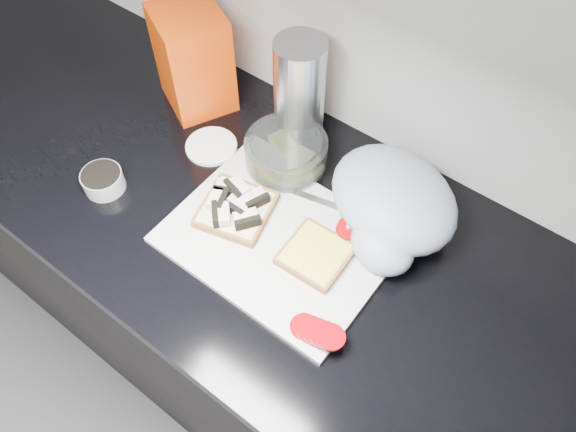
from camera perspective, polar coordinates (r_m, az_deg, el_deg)
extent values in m
cube|color=black|center=(1.49, -1.63, -10.45)|extent=(3.50, 0.60, 0.86)
cube|color=black|center=(1.10, -2.17, -0.64)|extent=(3.50, 0.64, 0.04)
cube|color=silver|center=(1.05, -0.99, -2.46)|extent=(0.40, 0.30, 0.01)
cube|color=beige|center=(1.07, -5.29, 0.65)|extent=(0.15, 0.15, 0.02)
cube|color=silver|center=(1.09, -6.14, 2.95)|extent=(0.05, 0.04, 0.02)
cube|color=black|center=(1.09, -6.14, 2.95)|extent=(0.05, 0.03, 0.02)
cube|color=silver|center=(1.08, -5.03, 2.93)|extent=(0.05, 0.04, 0.02)
cube|color=black|center=(1.08, -5.03, 2.93)|extent=(0.05, 0.02, 0.02)
cube|color=silver|center=(1.06, -3.46, 1.84)|extent=(0.04, 0.05, 0.02)
cube|color=black|center=(1.06, -3.46, 1.84)|extent=(0.03, 0.05, 0.02)
cube|color=silver|center=(1.06, -7.29, 1.72)|extent=(0.04, 0.05, 0.02)
cube|color=black|center=(1.06, -7.29, 1.72)|extent=(0.03, 0.05, 0.02)
cube|color=silver|center=(1.06, -5.10, 1.10)|extent=(0.04, 0.03, 0.02)
cube|color=black|center=(1.06, -5.10, 1.10)|extent=(0.05, 0.01, 0.02)
cube|color=silver|center=(1.04, -4.29, -0.16)|extent=(0.05, 0.05, 0.02)
cube|color=black|center=(1.04, -4.29, -0.16)|extent=(0.04, 0.05, 0.02)
cube|color=silver|center=(1.04, -6.65, 0.23)|extent=(0.05, 0.05, 0.02)
cube|color=black|center=(1.04, -6.65, 0.23)|extent=(0.04, 0.04, 0.02)
cube|color=beige|center=(1.01, 2.85, -3.93)|extent=(0.12, 0.12, 0.01)
cube|color=yellow|center=(1.01, 2.87, -3.68)|extent=(0.10, 0.10, 0.00)
cylinder|color=#9F030A|center=(0.95, 1.64, -11.15)|extent=(0.07, 0.07, 0.01)
cylinder|color=#9F030A|center=(0.95, 2.31, -11.40)|extent=(0.06, 0.06, 0.01)
cylinder|color=#9F030A|center=(0.94, 3.00, -11.66)|extent=(0.06, 0.06, 0.01)
cylinder|color=#9F030A|center=(0.94, 3.69, -11.91)|extent=(0.05, 0.05, 0.01)
cylinder|color=#9F030A|center=(0.93, 4.40, -12.16)|extent=(0.05, 0.05, 0.01)
cube|color=silver|center=(1.09, 3.63, 1.41)|extent=(0.13, 0.04, 0.00)
cube|color=silver|center=(1.07, 8.49, -0.28)|extent=(0.06, 0.02, 0.01)
cylinder|color=#A5AAAA|center=(1.17, -18.27, 3.42)|extent=(0.08, 0.08, 0.04)
cylinder|color=black|center=(1.16, -18.48, 3.93)|extent=(0.08, 0.08, 0.01)
cylinder|color=white|center=(1.20, -7.80, 7.04)|extent=(0.13, 0.13, 0.01)
cylinder|color=silver|center=(1.14, -0.19, 6.33)|extent=(0.17, 0.17, 0.07)
cube|color=yellow|center=(1.15, -0.56, 6.63)|extent=(0.06, 0.05, 0.04)
cube|color=#F2F091|center=(1.14, 0.91, 5.14)|extent=(0.06, 0.05, 0.01)
cube|color=red|center=(1.24, -9.57, 15.42)|extent=(0.19, 0.18, 0.22)
cylinder|color=#A6A5AA|center=(1.13, 1.14, 12.25)|extent=(0.10, 0.10, 0.24)
ellipsoid|color=#A1B2C6|center=(1.06, 10.67, 1.82)|extent=(0.32, 0.29, 0.12)
ellipsoid|color=#A1B2C6|center=(1.01, 9.55, -2.95)|extent=(0.15, 0.14, 0.08)
sphere|color=#9F030A|center=(1.04, 6.30, -1.35)|extent=(0.05, 0.05, 0.05)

